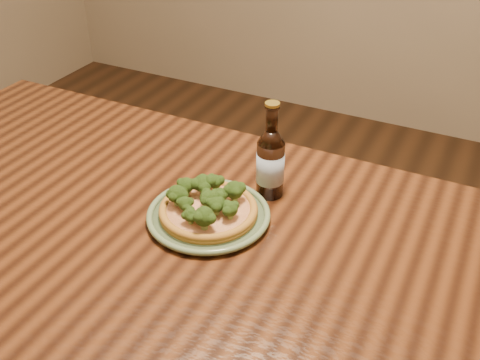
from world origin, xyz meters
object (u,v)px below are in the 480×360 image
at_px(plate, 209,215).
at_px(beer_bottle, 270,162).
at_px(pizza, 208,207).
at_px(table, 148,250).

xyz_separation_m(plate, beer_bottle, (0.08, 0.15, 0.08)).
bearing_deg(beer_bottle, pizza, -129.30).
bearing_deg(table, pizza, 26.00).
bearing_deg(table, beer_bottle, 45.23).
distance_m(table, plate, 0.18).
distance_m(pizza, beer_bottle, 0.18).
distance_m(plate, beer_bottle, 0.19).
relative_size(table, pizza, 7.41).
bearing_deg(pizza, beer_bottle, 61.17).
distance_m(table, pizza, 0.19).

